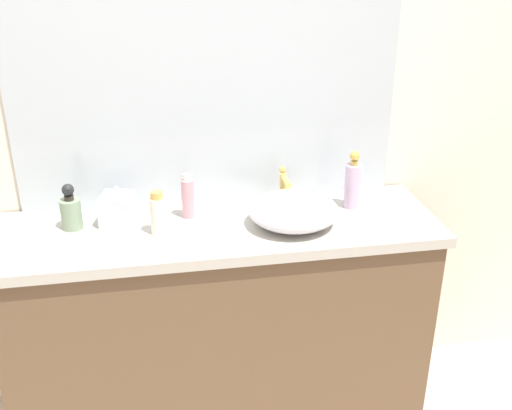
{
  "coord_description": "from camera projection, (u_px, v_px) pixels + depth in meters",
  "views": [
    {
      "loc": [
        -0.18,
        -1.55,
        1.9
      ],
      "look_at": [
        0.16,
        0.42,
        0.99
      ],
      "focal_mm": 42.03,
      "sensor_mm": 36.0,
      "label": 1
    }
  ],
  "objects": [
    {
      "name": "faucet",
      "position": [
        284.0,
        184.0,
        2.35
      ],
      "size": [
        0.03,
        0.13,
        0.16
      ],
      "color": "#D5AF53",
      "rests_on": "vanity_counter"
    },
    {
      "name": "soap_dispenser",
      "position": [
        71.0,
        211.0,
        2.18
      ],
      "size": [
        0.08,
        0.08,
        0.17
      ],
      "color": "gray",
      "rests_on": "vanity_counter"
    },
    {
      "name": "lotion_bottle",
      "position": [
        188.0,
        197.0,
        2.26
      ],
      "size": [
        0.05,
        0.05,
        0.18
      ],
      "color": "#D2919D",
      "rests_on": "vanity_counter"
    },
    {
      "name": "tissue_box",
      "position": [
        118.0,
        207.0,
        2.22
      ],
      "size": [
        0.14,
        0.14,
        0.15
      ],
      "color": "silver",
      "rests_on": "vanity_counter"
    },
    {
      "name": "wall_mirror_panel",
      "position": [
        207.0,
        52.0,
        2.21
      ],
      "size": [
        1.48,
        0.01,
        1.18
      ],
      "primitive_type": "cube",
      "color": "#B2BCC6",
      "rests_on": "vanity_counter"
    },
    {
      "name": "bathroom_wall_rear",
      "position": [
        201.0,
        102.0,
        2.32
      ],
      "size": [
        6.0,
        0.06,
        2.6
      ],
      "primitive_type": "cube",
      "color": "silver",
      "rests_on": "ground"
    },
    {
      "name": "perfume_bottle",
      "position": [
        353.0,
        183.0,
        2.33
      ],
      "size": [
        0.07,
        0.07,
        0.23
      ],
      "color": "#C6ACCE",
      "rests_on": "vanity_counter"
    },
    {
      "name": "spray_can",
      "position": [
        158.0,
        214.0,
        2.14
      ],
      "size": [
        0.06,
        0.06,
        0.16
      ],
      "color": "silver",
      "rests_on": "vanity_counter"
    },
    {
      "name": "vanity_counter",
      "position": [
        222.0,
        325.0,
        2.41
      ],
      "size": [
        1.65,
        0.5,
        0.91
      ],
      "color": "brown",
      "rests_on": "ground"
    },
    {
      "name": "sink_basin",
      "position": [
        294.0,
        211.0,
        2.21
      ],
      "size": [
        0.33,
        0.31,
        0.12
      ],
      "primitive_type": "ellipsoid",
      "color": "silver",
      "rests_on": "vanity_counter"
    }
  ]
}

